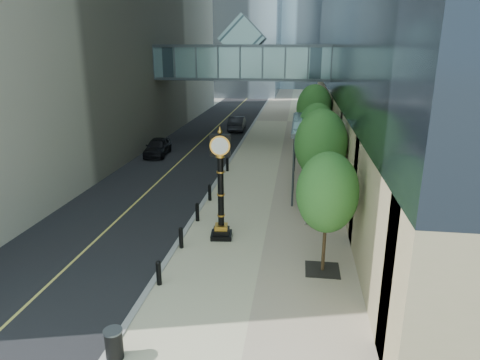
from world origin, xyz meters
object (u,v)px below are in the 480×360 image
(street_clock, at_px, (221,193))
(trash_bin, at_px, (114,345))
(car_far, at_px, (237,123))
(pedestrian, at_px, (309,208))
(car_near, at_px, (158,147))

(street_clock, xyz_separation_m, trash_bin, (-1.61, -8.68, -1.83))
(street_clock, height_order, car_far, street_clock)
(pedestrian, xyz_separation_m, car_far, (-7.46, 25.91, -0.19))
(car_near, height_order, car_far, car_far)
(trash_bin, xyz_separation_m, car_near, (-6.71, 24.32, 0.24))
(trash_bin, xyz_separation_m, car_far, (-1.67, 36.69, 0.29))
(trash_bin, distance_m, car_far, 36.72)
(pedestrian, relative_size, car_near, 0.43)
(street_clock, xyz_separation_m, car_far, (-3.28, 28.01, -1.54))
(street_clock, distance_m, pedestrian, 4.87)
(car_near, bearing_deg, street_clock, -66.16)
(car_far, bearing_deg, trash_bin, 90.45)
(trash_bin, height_order, pedestrian, pedestrian)
(pedestrian, xyz_separation_m, car_near, (-12.50, 13.55, -0.23))
(trash_bin, bearing_deg, car_near, 105.42)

